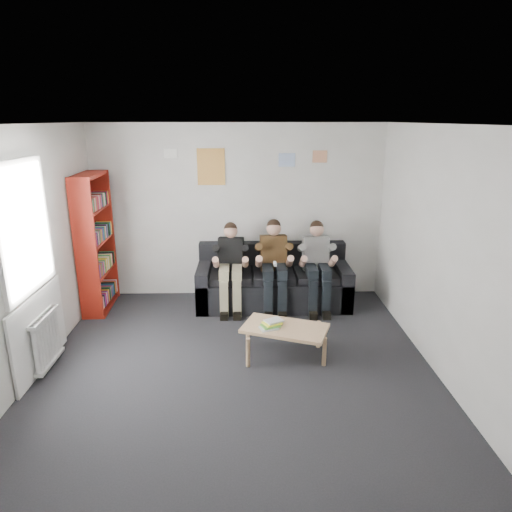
# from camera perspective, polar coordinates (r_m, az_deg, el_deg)

# --- Properties ---
(room_shell) EXTENTS (5.00, 5.00, 5.00)m
(room_shell) POSITION_cam_1_polar(r_m,az_deg,el_deg) (4.74, -2.68, -0.42)
(room_shell) COLOR black
(room_shell) RESTS_ON ground
(sofa) EXTENTS (2.29, 0.94, 0.89)m
(sofa) POSITION_cam_1_polar(r_m,az_deg,el_deg) (7.04, 2.14, -3.42)
(sofa) COLOR black
(sofa) RESTS_ON ground
(bookshelf) EXTENTS (0.30, 0.91, 2.02)m
(bookshelf) POSITION_cam_1_polar(r_m,az_deg,el_deg) (7.06, -19.36, 1.55)
(bookshelf) COLOR maroon
(bookshelf) RESTS_ON ground
(coffee_table) EXTENTS (0.98, 0.54, 0.39)m
(coffee_table) POSITION_cam_1_polar(r_m,az_deg,el_deg) (5.49, 3.64, -9.25)
(coffee_table) COLOR tan
(coffee_table) RESTS_ON ground
(game_cases) EXTENTS (0.27, 0.25, 0.07)m
(game_cases) POSITION_cam_1_polar(r_m,az_deg,el_deg) (5.44, 1.92, -8.53)
(game_cases) COLOR silver
(game_cases) RESTS_ON coffee_table
(person_left) EXTENTS (0.37, 0.80, 1.29)m
(person_left) POSITION_cam_1_polar(r_m,az_deg,el_deg) (6.73, -3.17, -1.38)
(person_left) COLOR black
(person_left) RESTS_ON sofa
(person_middle) EXTENTS (0.39, 0.84, 1.33)m
(person_middle) POSITION_cam_1_polar(r_m,az_deg,el_deg) (6.73, 2.27, -1.22)
(person_middle) COLOR #54371C
(person_middle) RESTS_ON sofa
(person_right) EXTENTS (0.38, 0.82, 1.31)m
(person_right) POSITION_cam_1_polar(r_m,az_deg,el_deg) (6.81, 7.65, -1.24)
(person_right) COLOR silver
(person_right) RESTS_ON sofa
(radiator) EXTENTS (0.10, 0.64, 0.60)m
(radiator) POSITION_cam_1_polar(r_m,az_deg,el_deg) (5.77, -24.69, -9.47)
(radiator) COLOR white
(radiator) RESTS_ON ground
(window) EXTENTS (0.05, 1.30, 2.36)m
(window) POSITION_cam_1_polar(r_m,az_deg,el_deg) (5.55, -26.24, -3.09)
(window) COLOR white
(window) RESTS_ON room_shell
(poster_large) EXTENTS (0.42, 0.01, 0.55)m
(poster_large) POSITION_cam_1_polar(r_m,az_deg,el_deg) (7.07, -5.64, 11.03)
(poster_large) COLOR gold
(poster_large) RESTS_ON room_shell
(poster_blue) EXTENTS (0.25, 0.01, 0.20)m
(poster_blue) POSITION_cam_1_polar(r_m,az_deg,el_deg) (7.07, 3.88, 11.89)
(poster_blue) COLOR #396EC3
(poster_blue) RESTS_ON room_shell
(poster_pink) EXTENTS (0.22, 0.01, 0.18)m
(poster_pink) POSITION_cam_1_polar(r_m,az_deg,el_deg) (7.13, 7.99, 12.21)
(poster_pink) COLOR #D84386
(poster_pink) RESTS_ON room_shell
(poster_sign) EXTENTS (0.20, 0.01, 0.14)m
(poster_sign) POSITION_cam_1_polar(r_m,az_deg,el_deg) (7.12, -10.62, 12.49)
(poster_sign) COLOR white
(poster_sign) RESTS_ON room_shell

